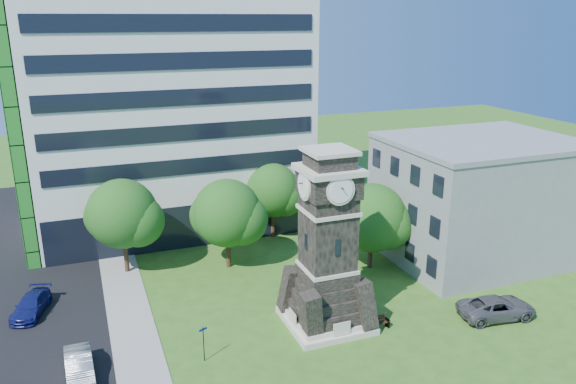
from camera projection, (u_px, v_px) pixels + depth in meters
name	position (u px, v px, depth m)	size (l,w,h in m)	color
ground	(296.00, 347.00, 35.71)	(160.00, 160.00, 0.00)	#325F1B
sidewalk	(134.00, 335.00, 36.92)	(3.00, 70.00, 0.06)	gray
clock_tower	(327.00, 252.00, 36.94)	(5.40, 5.40, 12.22)	beige
office_tall	(165.00, 81.00, 53.41)	(26.20, 15.11, 28.60)	white
office_low	(478.00, 198.00, 48.09)	(15.20, 12.20, 10.40)	gray
car_street_mid	(79.00, 367.00, 32.48)	(1.50, 4.31, 1.42)	#94979B
car_street_north	(31.00, 305.00, 39.51)	(1.80, 4.44, 1.29)	navy
car_east_lot	(497.00, 308.00, 39.00)	(2.50, 5.41, 1.50)	#56555B
park_bench	(376.00, 323.00, 37.59)	(1.75, 0.47, 0.90)	black
street_sign	(203.00, 340.00, 33.82)	(0.55, 0.06, 2.31)	black
tree_nw	(123.00, 216.00, 44.81)	(6.19, 5.63, 7.88)	#332114
tree_nc	(228.00, 215.00, 45.86)	(6.18, 5.62, 7.57)	#332114
tree_ne	(273.00, 192.00, 52.28)	(5.59, 5.08, 7.18)	#332114
tree_east	(372.00, 220.00, 45.85)	(6.24, 5.67, 7.24)	#332114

